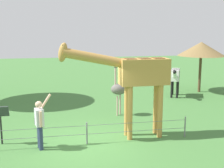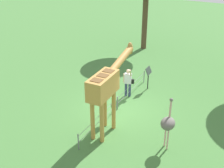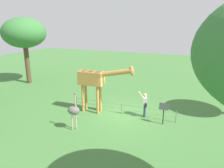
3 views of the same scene
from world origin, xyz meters
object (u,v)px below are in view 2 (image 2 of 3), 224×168
visitor (128,81)px  info_sign (148,74)px  ostrich (168,124)px  giraffe (107,85)px

visitor → info_sign: visitor is taller
ostrich → info_sign: bearing=29.6°
ostrich → info_sign: size_ratio=1.70×
giraffe → info_sign: bearing=-2.0°
visitor → info_sign: 1.44m
giraffe → info_sign: (4.54, -0.16, -1.28)m
ostrich → info_sign: ostrich is taller
visitor → ostrich: bearing=-135.2°
ostrich → visitor: bearing=44.8°
ostrich → info_sign: 5.23m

